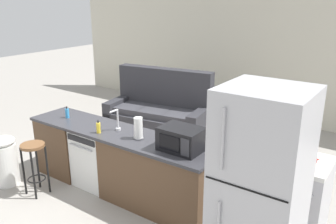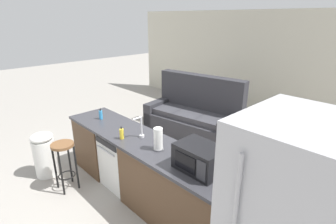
{
  "view_description": "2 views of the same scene",
  "coord_description": "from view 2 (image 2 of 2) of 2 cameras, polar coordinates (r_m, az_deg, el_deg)",
  "views": [
    {
      "loc": [
        3.27,
        -3.24,
        2.64
      ],
      "look_at": [
        0.52,
        0.66,
        1.07
      ],
      "focal_mm": 38.0,
      "sensor_mm": 36.0,
      "label": 1
    },
    {
      "loc": [
        2.69,
        -1.91,
        2.43
      ],
      "look_at": [
        0.01,
        0.65,
        1.08
      ],
      "focal_mm": 28.0,
      "sensor_mm": 36.0,
      "label": 2
    }
  ],
  "objects": [
    {
      "name": "ground_plane",
      "position": [
        4.1,
        -6.95,
        -16.51
      ],
      "size": [
        24.0,
        24.0,
        0.0
      ],
      "primitive_type": "plane",
      "color": "gray"
    },
    {
      "name": "wall_back",
      "position": [
        6.66,
        24.87,
        8.4
      ],
      "size": [
        10.0,
        0.06,
        2.6
      ],
      "color": "beige",
      "rests_on": "ground_plane"
    },
    {
      "name": "kitchen_counter",
      "position": [
        3.71,
        -4.94,
        -12.96
      ],
      "size": [
        2.94,
        0.66,
        0.9
      ],
      "color": "brown",
      "rests_on": "ground_plane"
    },
    {
      "name": "dishwasher",
      "position": [
        4.05,
        -9.38,
        -10.09
      ],
      "size": [
        0.58,
        0.61,
        0.84
      ],
      "color": "white",
      "rests_on": "ground_plane"
    },
    {
      "name": "microwave",
      "position": [
        2.81,
        6.94,
        -9.87
      ],
      "size": [
        0.5,
        0.37,
        0.28
      ],
      "color": "black",
      "rests_on": "kitchen_counter"
    },
    {
      "name": "sink_faucet",
      "position": [
        3.52,
        -5.99,
        -3.56
      ],
      "size": [
        0.07,
        0.18,
        0.3
      ],
      "color": "silver",
      "rests_on": "kitchen_counter"
    },
    {
      "name": "paper_towel_roll",
      "position": [
        3.19,
        -2.15,
        -5.93
      ],
      "size": [
        0.14,
        0.14,
        0.28
      ],
      "color": "#4C4C51",
      "rests_on": "kitchen_counter"
    },
    {
      "name": "soap_bottle",
      "position": [
        3.54,
        -10.05,
        -4.67
      ],
      "size": [
        0.06,
        0.06,
        0.18
      ],
      "color": "yellow",
      "rests_on": "kitchen_counter"
    },
    {
      "name": "dish_soap_bottle",
      "position": [
        4.28,
        -14.43,
        -0.58
      ],
      "size": [
        0.06,
        0.06,
        0.18
      ],
      "color": "#338CCC",
      "rests_on": "kitchen_counter"
    },
    {
      "name": "bar_stool",
      "position": [
        4.11,
        -21.7,
        -8.99
      ],
      "size": [
        0.32,
        0.32,
        0.74
      ],
      "color": "brown",
      "rests_on": "ground_plane"
    },
    {
      "name": "trash_bin",
      "position": [
        4.66,
        -25.3,
        -8.22
      ],
      "size": [
        0.35,
        0.35,
        0.74
      ],
      "color": "white",
      "rests_on": "ground_plane"
    },
    {
      "name": "couch",
      "position": [
        5.71,
        5.85,
        -0.99
      ],
      "size": [
        2.11,
        1.19,
        1.27
      ],
      "color": "#2D2D33",
      "rests_on": "ground_plane"
    }
  ]
}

